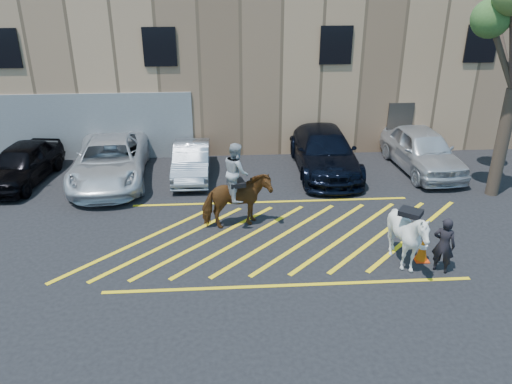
{
  "coord_description": "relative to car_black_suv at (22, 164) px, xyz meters",
  "views": [
    {
      "loc": [
        -1.58,
        -13.38,
        7.44
      ],
      "look_at": [
        -0.67,
        0.2,
        1.3
      ],
      "focal_mm": 35.0,
      "sensor_mm": 36.0,
      "label": 1
    }
  ],
  "objects": [
    {
      "name": "hatching_zone",
      "position": [
        9.16,
        -4.9,
        -0.73
      ],
      "size": [
        12.6,
        5.12,
        0.01
      ],
      "color": "yellow",
      "rests_on": "ground"
    },
    {
      "name": "handler",
      "position": [
        13.27,
        -6.98,
        0.05
      ],
      "size": [
        0.69,
        0.64,
        1.58
      ],
      "primitive_type": "imported",
      "rotation": [
        0.0,
        0.0,
        2.53
      ],
      "color": "black",
      "rests_on": "ground"
    },
    {
      "name": "car_blue_suv",
      "position": [
        11.52,
        0.43,
        0.07
      ],
      "size": [
        2.29,
        5.61,
        1.63
      ],
      "primitive_type": "imported",
      "rotation": [
        0.0,
        0.0,
        -0.0
      ],
      "color": "black",
      "rests_on": "ground"
    },
    {
      "name": "car_silver_sedan",
      "position": [
        6.31,
        0.16,
        -0.1
      ],
      "size": [
        1.37,
        3.89,
        1.28
      ],
      "primitive_type": "imported",
      "rotation": [
        0.0,
        0.0,
        0.0
      ],
      "color": "#989DA6",
      "rests_on": "ground"
    },
    {
      "name": "mounted_bay",
      "position": [
        7.92,
        -4.12,
        0.37
      ],
      "size": [
        2.25,
        1.42,
        2.75
      ],
      "color": "brown",
      "rests_on": "ground"
    },
    {
      "name": "car_black_suv",
      "position": [
        0.0,
        0.0,
        0.0
      ],
      "size": [
        2.31,
        4.54,
        1.48
      ],
      "primitive_type": "imported",
      "rotation": [
        0.0,
        0.0,
        -0.13
      ],
      "color": "black",
      "rests_on": "ground"
    },
    {
      "name": "ground",
      "position": [
        9.16,
        -4.6,
        -0.74
      ],
      "size": [
        90.0,
        90.0,
        0.0
      ],
      "primitive_type": "plane",
      "color": "black",
      "rests_on": "ground"
    },
    {
      "name": "traffic_cone",
      "position": [
        12.97,
        -6.43,
        -0.37
      ],
      "size": [
        0.4,
        0.4,
        0.73
      ],
      "color": "#FF3A0A",
      "rests_on": "ground"
    },
    {
      "name": "car_white_pickup",
      "position": [
        3.26,
        -0.06,
        0.05
      ],
      "size": [
        3.02,
        5.83,
        1.57
      ],
      "primitive_type": "imported",
      "rotation": [
        0.0,
        0.0,
        0.07
      ],
      "color": "silver",
      "rests_on": "ground"
    },
    {
      "name": "car_white_suv",
      "position": [
        15.42,
        0.26,
        0.1
      ],
      "size": [
        2.33,
        5.05,
        1.67
      ],
      "primitive_type": "imported",
      "rotation": [
        0.0,
        0.0,
        0.07
      ],
      "color": "silver",
      "rests_on": "ground"
    },
    {
      "name": "warehouse",
      "position": [
        9.15,
        7.39,
        2.91
      ],
      "size": [
        32.42,
        10.2,
        7.3
      ],
      "color": "tan",
      "rests_on": "ground"
    },
    {
      "name": "saddled_white",
      "position": [
        12.37,
        -6.7,
        0.18
      ],
      "size": [
        2.18,
        2.22,
        1.83
      ],
      "color": "silver",
      "rests_on": "ground"
    }
  ]
}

